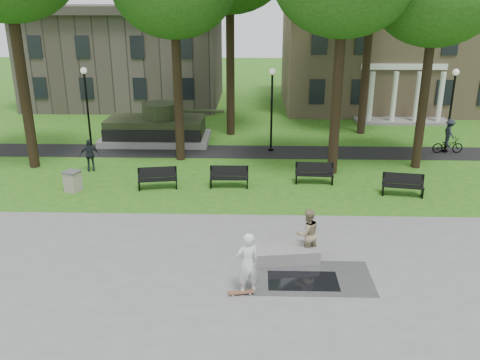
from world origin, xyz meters
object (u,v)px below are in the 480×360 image
at_px(skateboarder, 247,263).
at_px(concrete_block, 285,253).
at_px(friend_watching, 307,234).
at_px(cyclist, 449,139).
at_px(park_bench_0, 158,178).
at_px(trash_bin, 73,181).

bearing_deg(skateboarder, concrete_block, -142.99).
bearing_deg(concrete_block, friend_watching, 15.23).
bearing_deg(concrete_block, cyclist, 52.27).
height_order(skateboarder, park_bench_0, skateboarder).
height_order(friend_watching, trash_bin, friend_watching).
bearing_deg(trash_bin, friend_watching, -30.79).
distance_m(concrete_block, trash_bin, 11.26).
distance_m(skateboarder, cyclist, 18.62).
bearing_deg(skateboarder, trash_bin, -67.09).
relative_size(concrete_block, skateboarder, 1.13).
height_order(skateboarder, cyclist, cyclist).
relative_size(cyclist, trash_bin, 2.06).
bearing_deg(park_bench_0, cyclist, 11.85).
height_order(concrete_block, cyclist, cyclist).
xyz_separation_m(concrete_block, skateboarder, (-1.24, -2.04, 0.75)).
bearing_deg(park_bench_0, concrete_block, -60.27).
distance_m(concrete_block, park_bench_0, 8.70).
bearing_deg(trash_bin, park_bench_0, 7.03).
relative_size(friend_watching, trash_bin, 1.84).
height_order(park_bench_0, trash_bin, park_bench_0).
distance_m(friend_watching, park_bench_0, 9.05).
xyz_separation_m(friend_watching, park_bench_0, (-6.28, 6.50, -0.38)).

